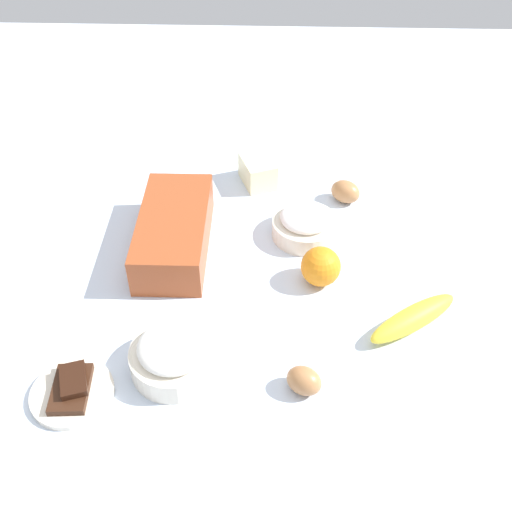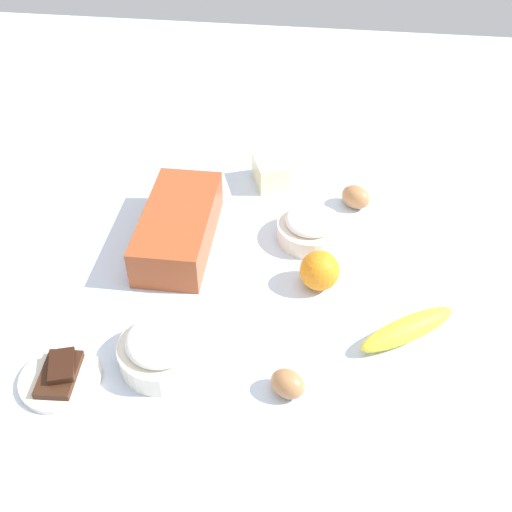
# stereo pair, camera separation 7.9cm
# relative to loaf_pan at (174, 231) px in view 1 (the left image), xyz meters

# --- Properties ---
(ground_plane) EXTENTS (2.40, 2.40, 0.02)m
(ground_plane) POSITION_rel_loaf_pan_xyz_m (-0.07, -0.16, -0.05)
(ground_plane) COLOR silver
(loaf_pan) EXTENTS (0.28, 0.13, 0.08)m
(loaf_pan) POSITION_rel_loaf_pan_xyz_m (0.00, 0.00, 0.00)
(loaf_pan) COLOR #9E4723
(loaf_pan) RESTS_ON ground_plane
(flour_bowl) EXTENTS (0.14, 0.14, 0.07)m
(flour_bowl) POSITION_rel_loaf_pan_xyz_m (-0.30, -0.04, -0.01)
(flour_bowl) COLOR silver
(flour_bowl) RESTS_ON ground_plane
(sugar_bowl) EXTENTS (0.13, 0.13, 0.06)m
(sugar_bowl) POSITION_rel_loaf_pan_xyz_m (0.05, -0.26, -0.01)
(sugar_bowl) COLOR silver
(sugar_bowl) RESTS_ON ground_plane
(banana) EXTENTS (0.14, 0.18, 0.04)m
(banana) POSITION_rel_loaf_pan_xyz_m (-0.19, -0.44, -0.02)
(banana) COLOR yellow
(banana) RESTS_ON ground_plane
(orange_fruit) EXTENTS (0.07, 0.07, 0.07)m
(orange_fruit) POSITION_rel_loaf_pan_xyz_m (-0.09, -0.28, -0.00)
(orange_fruit) COLOR orange
(orange_fruit) RESTS_ON ground_plane
(butter_block) EXTENTS (0.11, 0.09, 0.06)m
(butter_block) POSITION_rel_loaf_pan_xyz_m (0.23, -0.16, -0.01)
(butter_block) COLOR #F4EDB2
(butter_block) RESTS_ON ground_plane
(egg_near_butter) EXTENTS (0.07, 0.07, 0.04)m
(egg_near_butter) POSITION_rel_loaf_pan_xyz_m (-0.33, -0.25, -0.02)
(egg_near_butter) COLOR #AD7547
(egg_near_butter) RESTS_ON ground_plane
(egg_beside_bowl) EXTENTS (0.08, 0.08, 0.05)m
(egg_beside_bowl) POSITION_rel_loaf_pan_xyz_m (0.17, -0.35, -0.02)
(egg_beside_bowl) COLOR #B17848
(egg_beside_bowl) RESTS_ON ground_plane
(chocolate_plate) EXTENTS (0.13, 0.13, 0.03)m
(chocolate_plate) POSITION_rel_loaf_pan_xyz_m (-0.36, 0.11, -0.03)
(chocolate_plate) COLOR silver
(chocolate_plate) RESTS_ON ground_plane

